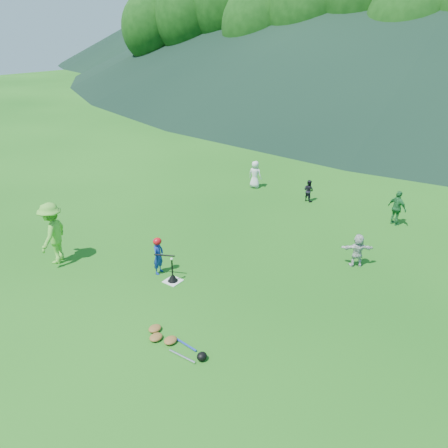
% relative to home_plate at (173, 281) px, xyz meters
% --- Properties ---
extents(ground, '(120.00, 120.00, 0.00)m').
position_rel_home_plate_xyz_m(ground, '(0.00, 0.00, -0.01)').
color(ground, '#155413').
rests_on(ground, ground).
extents(home_plate, '(0.45, 0.45, 0.02)m').
position_rel_home_plate_xyz_m(home_plate, '(0.00, 0.00, 0.00)').
color(home_plate, silver).
rests_on(home_plate, ground).
extents(baseball, '(0.08, 0.08, 0.08)m').
position_rel_home_plate_xyz_m(baseball, '(0.00, 0.00, 0.73)').
color(baseball, white).
rests_on(baseball, batting_tee).
extents(batter_child, '(0.35, 0.46, 1.12)m').
position_rel_home_plate_xyz_m(batter_child, '(-0.66, 0.13, 0.55)').
color(batter_child, navy).
rests_on(batter_child, ground).
extents(adult_coach, '(1.25, 1.45, 1.94)m').
position_rel_home_plate_xyz_m(adult_coach, '(-3.72, -1.25, 0.96)').
color(adult_coach, '#61BB37').
rests_on(adult_coach, ground).
extents(fielder_a, '(0.64, 0.45, 1.23)m').
position_rel_home_plate_xyz_m(fielder_a, '(-2.42, 8.19, 0.61)').
color(fielder_a, silver).
rests_on(fielder_a, ground).
extents(fielder_b, '(0.50, 0.43, 0.92)m').
position_rel_home_plate_xyz_m(fielder_b, '(0.29, 8.08, 0.45)').
color(fielder_b, black).
rests_on(fielder_b, ground).
extents(fielder_c, '(0.83, 0.59, 1.31)m').
position_rel_home_plate_xyz_m(fielder_c, '(3.96, 7.80, 0.64)').
color(fielder_c, '#216E33').
rests_on(fielder_c, ground).
extents(fielder_d, '(0.98, 0.81, 1.05)m').
position_rel_home_plate_xyz_m(fielder_d, '(3.92, 4.00, 0.52)').
color(fielder_d, silver).
rests_on(fielder_d, ground).
extents(batting_tee, '(0.30, 0.30, 0.68)m').
position_rel_home_plate_xyz_m(batting_tee, '(0.00, 0.00, 0.12)').
color(batting_tee, black).
rests_on(batting_tee, home_plate).
extents(batter_gear, '(0.71, 0.32, 0.48)m').
position_rel_home_plate_xyz_m(batter_gear, '(-0.64, 0.13, 1.01)').
color(batter_gear, red).
rests_on(batter_gear, ground).
extents(equipment_pile, '(1.80, 0.56, 0.19)m').
position_rel_home_plate_xyz_m(equipment_pile, '(1.76, -2.03, 0.06)').
color(equipment_pile, olive).
rests_on(equipment_pile, ground).
extents(outfield_fence, '(70.07, 0.08, 1.33)m').
position_rel_home_plate_xyz_m(outfield_fence, '(0.00, 28.00, 0.69)').
color(outfield_fence, gray).
rests_on(outfield_fence, ground).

